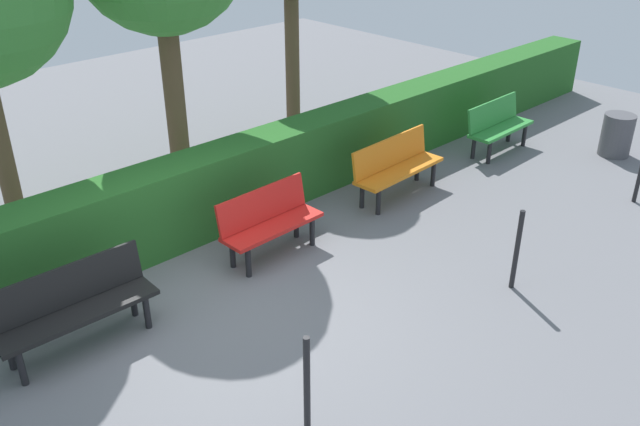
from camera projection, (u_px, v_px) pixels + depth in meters
name	position (u px, v px, depth m)	size (l,w,h in m)	color
ground_plane	(233.00, 315.00, 7.39)	(22.19, 22.19, 0.00)	slate
bench_green	(498.00, 124.00, 11.35)	(1.41, 0.49, 0.86)	#2D8C38
bench_orange	(396.00, 165.00, 9.82)	(1.62, 0.52, 0.86)	orange
bench_red	(269.00, 220.00, 8.33)	(1.37, 0.49, 0.86)	red
bench_black	(73.00, 305.00, 6.73)	(1.62, 0.49, 0.86)	black
hedge_row	(217.00, 189.00, 8.98)	(18.19, 0.64, 1.08)	#266023
railing_post_mid	(517.00, 250.00, 7.64)	(0.06, 0.06, 1.00)	black
railing_post_far	(307.00, 385.00, 5.68)	(0.06, 0.06, 1.00)	black
trash_bin	(617.00, 135.00, 11.25)	(0.50, 0.50, 0.71)	#4C4C51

